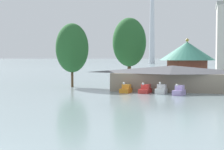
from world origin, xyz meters
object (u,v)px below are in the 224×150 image
boathouse (173,78)px  pedal_boat_lavender (179,91)px  green_roof_pavilion (187,59)px  pedal_boat_white (161,90)px  shoreline_tree_mid (129,42)px  pedal_boat_red (145,90)px  pedal_boat_orange (126,89)px  shoreline_tree_tall_left (72,48)px

boathouse → pedal_boat_lavender: bearing=-76.8°
boathouse → green_roof_pavilion: 17.74m
pedal_boat_white → shoreline_tree_mid: shoreline_tree_mid is taller
pedal_boat_red → pedal_boat_lavender: size_ratio=0.97×
shoreline_tree_mid → pedal_boat_orange: bearing=-80.3°
pedal_boat_red → boathouse: boathouse is taller
pedal_boat_orange → pedal_boat_white: 5.60m
pedal_boat_red → pedal_boat_lavender: (5.31, -1.71, 0.04)m
pedal_boat_orange → pedal_boat_white: bearing=92.5°
pedal_boat_lavender → boathouse: (-1.52, 6.51, 1.62)m
shoreline_tree_mid → pedal_boat_red: bearing=-70.9°
pedal_boat_orange → green_roof_pavilion: size_ratio=0.24×
boathouse → shoreline_tree_tall_left: bearing=169.9°
green_roof_pavilion → shoreline_tree_tall_left: (-20.32, -14.10, 2.19)m
pedal_boat_white → boathouse: bearing=172.2°
pedal_boat_lavender → shoreline_tree_tall_left: 23.55m
boathouse → pedal_boat_red: bearing=-128.3°
boathouse → green_roof_pavilion: (1.53, 17.44, 2.88)m
pedal_boat_red → pedal_boat_lavender: pedal_boat_lavender is taller
pedal_boat_orange → pedal_boat_red: (3.07, -0.01, 0.01)m
boathouse → shoreline_tree_tall_left: (-18.80, 3.35, 5.07)m
pedal_boat_lavender → shoreline_tree_mid: size_ratio=0.22×
pedal_boat_red → green_roof_pavilion: (5.32, 22.24, 4.54)m
pedal_boat_lavender → shoreline_tree_mid: bearing=-136.4°
boathouse → green_roof_pavilion: green_roof_pavilion is taller
boathouse → green_roof_pavilion: size_ratio=1.84×
pedal_boat_lavender → boathouse: boathouse is taller
pedal_boat_lavender → shoreline_tree_mid: 23.79m
pedal_boat_orange → shoreline_tree_mid: (-3.01, 17.57, 8.05)m
shoreline_tree_tall_left → green_roof_pavilion: bearing=34.7°
shoreline_tree_tall_left → shoreline_tree_mid: size_ratio=0.87×
pedal_boat_orange → pedal_boat_red: size_ratio=0.95×
boathouse → shoreline_tree_mid: bearing=127.7°
pedal_boat_white → shoreline_tree_tall_left: bearing=-109.3°
pedal_boat_orange → pedal_boat_lavender: 8.55m
shoreline_tree_tall_left → boathouse: bearing=-10.1°
pedal_boat_lavender → shoreline_tree_mid: shoreline_tree_mid is taller
pedal_boat_lavender → pedal_boat_orange: bearing=-88.5°
pedal_boat_orange → pedal_boat_white: pedal_boat_white is taller
green_roof_pavilion → shoreline_tree_mid: shoreline_tree_mid is taller
pedal_boat_orange → boathouse: size_ratio=0.13×
boathouse → shoreline_tree_mid: (-9.87, 12.78, 6.38)m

